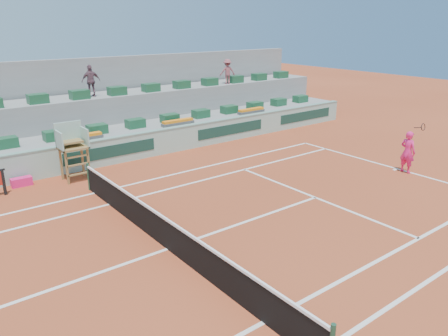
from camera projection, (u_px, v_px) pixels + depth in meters
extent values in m
plane|color=#9A3A1D|center=(167.00, 249.00, 12.66)|extent=(90.00, 90.00, 0.00)
cube|color=gray|center=(50.00, 149.00, 20.50)|extent=(36.00, 4.00, 1.20)
cube|color=gray|center=(38.00, 128.00, 21.48)|extent=(36.00, 2.40, 2.60)
cube|color=gray|center=(27.00, 105.00, 22.39)|extent=(36.00, 0.40, 4.40)
cube|color=#FD2179|center=(22.00, 182.00, 17.48)|extent=(0.79, 0.35, 0.35)
imported|color=#6F4A56|center=(91.00, 81.00, 22.16)|extent=(0.97, 0.46, 1.61)
imported|color=#964B51|center=(227.00, 72.00, 26.80)|extent=(1.10, 0.85, 1.50)
cube|color=white|center=(397.00, 169.00, 19.53)|extent=(0.12, 10.97, 0.01)
cube|color=white|center=(94.00, 193.00, 16.78)|extent=(23.77, 0.12, 0.01)
cube|color=white|center=(264.00, 322.00, 9.57)|extent=(23.77, 0.12, 0.01)
cube|color=white|center=(109.00, 204.00, 15.75)|extent=(23.77, 0.12, 0.01)
cube|color=white|center=(315.00, 197.00, 16.36)|extent=(0.12, 8.23, 0.01)
cube|color=white|center=(167.00, 249.00, 12.66)|extent=(12.80, 0.12, 0.01)
cube|color=white|center=(395.00, 170.00, 19.45)|extent=(0.30, 0.12, 0.01)
cube|color=black|center=(167.00, 235.00, 12.51)|extent=(0.03, 11.87, 0.92)
cube|color=white|center=(166.00, 219.00, 12.36)|extent=(0.06, 11.87, 0.07)
cylinder|color=#1D442D|center=(89.00, 177.00, 16.94)|extent=(0.10, 0.10, 1.10)
cube|color=#9AC2B1|center=(66.00, 160.00, 18.85)|extent=(36.00, 0.30, 1.20)
cube|color=gray|center=(64.00, 146.00, 18.65)|extent=(36.00, 0.34, 0.06)
cube|color=#163D31|center=(111.00, 151.00, 19.87)|extent=(4.40, 0.02, 0.56)
cube|color=#163D31|center=(231.00, 129.00, 23.92)|extent=(4.40, 0.02, 0.56)
cube|color=#163D31|center=(306.00, 116.00, 27.39)|extent=(4.40, 0.02, 0.56)
cube|color=olive|center=(67.00, 169.00, 17.48)|extent=(0.08, 0.08, 1.35)
cube|color=olive|center=(89.00, 164.00, 18.00)|extent=(0.08, 0.08, 1.35)
cube|color=olive|center=(61.00, 164.00, 18.00)|extent=(0.08, 0.08, 1.35)
cube|color=olive|center=(83.00, 160.00, 18.52)|extent=(0.08, 0.08, 1.35)
cube|color=olive|center=(73.00, 148.00, 17.77)|extent=(1.10, 0.90, 0.08)
cube|color=#9AC2B1|center=(68.00, 134.00, 17.90)|extent=(1.10, 0.08, 1.00)
cube|color=#9AC2B1|center=(59.00, 141.00, 17.36)|extent=(0.06, 0.90, 0.80)
cube|color=#9AC2B1|center=(85.00, 137.00, 17.96)|extent=(0.06, 0.90, 0.80)
cube|color=olive|center=(72.00, 141.00, 17.77)|extent=(0.80, 0.60, 0.08)
cube|color=olive|center=(79.00, 174.00, 17.84)|extent=(0.90, 0.08, 0.06)
cube|color=olive|center=(78.00, 165.00, 17.71)|extent=(0.90, 0.08, 0.06)
cube|color=olive|center=(77.00, 156.00, 17.60)|extent=(0.90, 0.08, 0.06)
cube|color=#1B5130|center=(6.00, 143.00, 18.41)|extent=(0.90, 0.60, 0.44)
cube|color=#1B5130|center=(54.00, 135.00, 19.57)|extent=(0.90, 0.60, 0.44)
cube|color=#1B5130|center=(97.00, 129.00, 20.72)|extent=(0.90, 0.60, 0.44)
cube|color=#1B5130|center=(135.00, 123.00, 21.88)|extent=(0.90, 0.60, 0.44)
cube|color=#1B5130|center=(170.00, 118.00, 23.04)|extent=(0.90, 0.60, 0.44)
cube|color=#1B5130|center=(201.00, 114.00, 24.19)|extent=(0.90, 0.60, 0.44)
cube|color=#1B5130|center=(229.00, 109.00, 25.35)|extent=(0.90, 0.60, 0.44)
cube|color=#1B5130|center=(255.00, 106.00, 26.51)|extent=(0.90, 0.60, 0.44)
cube|color=#1B5130|center=(279.00, 102.00, 27.66)|extent=(0.90, 0.60, 0.44)
cube|color=#1B5130|center=(300.00, 99.00, 28.82)|extent=(0.90, 0.60, 0.44)
cube|color=#1B5130|center=(38.00, 99.00, 20.54)|extent=(0.90, 0.60, 0.44)
cube|color=#1B5130|center=(80.00, 95.00, 21.70)|extent=(0.90, 0.60, 0.44)
cube|color=#1B5130|center=(117.00, 91.00, 22.86)|extent=(0.90, 0.60, 0.44)
cube|color=#1B5130|center=(151.00, 87.00, 24.02)|extent=(0.90, 0.60, 0.44)
cube|color=#1B5130|center=(182.00, 84.00, 25.17)|extent=(0.90, 0.60, 0.44)
cube|color=#1B5130|center=(210.00, 82.00, 26.33)|extent=(0.90, 0.60, 0.44)
cube|color=#1B5130|center=(235.00, 79.00, 27.49)|extent=(0.90, 0.60, 0.44)
cube|color=#1B5130|center=(259.00, 77.00, 28.64)|extent=(0.90, 0.60, 0.44)
cube|color=#1B5130|center=(281.00, 75.00, 29.80)|extent=(0.90, 0.60, 0.44)
cube|color=#535353|center=(83.00, 139.00, 19.59)|extent=(1.80, 0.36, 0.16)
cube|color=orange|center=(83.00, 136.00, 19.54)|extent=(1.70, 0.32, 0.12)
cube|color=#535353|center=(178.00, 123.00, 22.48)|extent=(1.80, 0.36, 0.16)
cube|color=orange|center=(178.00, 121.00, 22.44)|extent=(1.70, 0.32, 0.12)
cube|color=#535353|center=(251.00, 112.00, 25.37)|extent=(1.80, 0.36, 0.16)
cube|color=orange|center=(251.00, 109.00, 25.33)|extent=(1.70, 0.32, 0.12)
cube|color=black|center=(4.00, 182.00, 16.49)|extent=(0.10, 0.10, 1.00)
imported|color=#FD2179|center=(408.00, 152.00, 18.85)|extent=(0.45, 0.68, 1.84)
cylinder|color=black|center=(418.00, 128.00, 18.27)|extent=(0.03, 0.35, 0.09)
torus|color=black|center=(423.00, 127.00, 18.08)|extent=(0.31, 0.08, 0.31)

